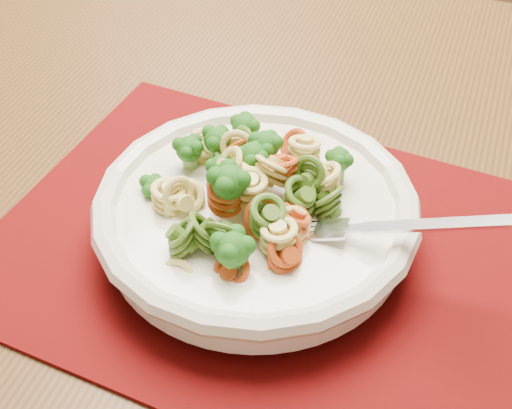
# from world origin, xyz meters

# --- Properties ---
(dining_table) EXTENTS (1.36, 0.92, 0.71)m
(dining_table) POSITION_xyz_m (0.31, -0.68, 0.61)
(dining_table) COLOR #583918
(dining_table) RESTS_ON ground
(placemat) EXTENTS (0.47, 0.39, 0.00)m
(placemat) POSITION_xyz_m (0.26, -0.76, 0.72)
(placemat) COLOR #580309
(placemat) RESTS_ON dining_table
(pasta_bowl) EXTENTS (0.26, 0.26, 0.05)m
(pasta_bowl) POSITION_xyz_m (0.26, -0.76, 0.75)
(pasta_bowl) COLOR white
(pasta_bowl) RESTS_ON placemat
(pasta_broccoli_heap) EXTENTS (0.22, 0.22, 0.06)m
(pasta_broccoli_heap) POSITION_xyz_m (0.26, -0.76, 0.76)
(pasta_broccoli_heap) COLOR #D9CB6B
(pasta_broccoli_heap) RESTS_ON pasta_bowl
(fork) EXTENTS (0.18, 0.03, 0.08)m
(fork) POSITION_xyz_m (0.32, -0.77, 0.76)
(fork) COLOR silver
(fork) RESTS_ON pasta_bowl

